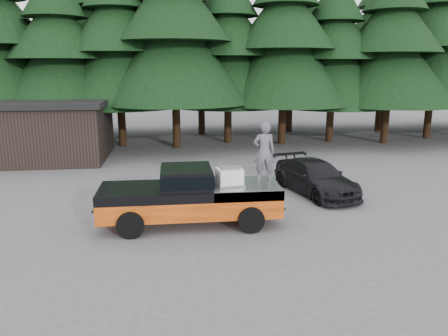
{
  "coord_description": "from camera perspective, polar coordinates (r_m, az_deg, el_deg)",
  "views": [
    {
      "loc": [
        -1.38,
        -13.26,
        5.09
      ],
      "look_at": [
        0.25,
        0.0,
        1.97
      ],
      "focal_mm": 35.0,
      "sensor_mm": 36.0,
      "label": 1
    }
  ],
  "objects": [
    {
      "name": "parked_car",
      "position": [
        18.2,
        11.86,
        -1.2
      ],
      "size": [
        2.95,
        4.92,
        1.33
      ],
      "primitive_type": "imported",
      "rotation": [
        0.0,
        0.0,
        0.25
      ],
      "color": "black",
      "rests_on": "ground"
    },
    {
      "name": "air_compressor",
      "position": [
        14.08,
        0.72,
        -1.22
      ],
      "size": [
        0.88,
        0.77,
        0.54
      ],
      "primitive_type": "cube",
      "rotation": [
        0.0,
        0.0,
        0.17
      ],
      "color": "silver",
      "rests_on": "pickup_truck"
    },
    {
      "name": "ground",
      "position": [
        14.27,
        -1.02,
        -7.75
      ],
      "size": [
        120.0,
        120.0,
        0.0
      ],
      "primitive_type": "plane",
      "color": "#49494B",
      "rests_on": "ground"
    },
    {
      "name": "utility_building",
      "position": [
        26.6,
        -23.7,
        4.66
      ],
      "size": [
        8.4,
        6.4,
        3.3
      ],
      "color": "black",
      "rests_on": "ground"
    },
    {
      "name": "truck_cab",
      "position": [
        14.12,
        -4.94,
        -1.11
      ],
      "size": [
        1.66,
        1.9,
        0.59
      ],
      "primitive_type": "cube",
      "color": "black",
      "rests_on": "pickup_truck"
    },
    {
      "name": "treeline",
      "position": [
        30.62,
        -3.83,
        18.07
      ],
      "size": [
        60.15,
        16.05,
        17.5
      ],
      "color": "black",
      "rests_on": "ground"
    },
    {
      "name": "pickup_truck",
      "position": [
        14.39,
        -4.46,
        -4.8
      ],
      "size": [
        6.0,
        2.04,
        1.33
      ],
      "primitive_type": null,
      "color": "orange",
      "rests_on": "ground"
    },
    {
      "name": "man_on_bed",
      "position": [
        14.58,
        5.26,
        2.15
      ],
      "size": [
        0.74,
        0.49,
        1.99
      ],
      "primitive_type": "imported",
      "rotation": [
        0.0,
        0.0,
        3.11
      ],
      "color": "#515158",
      "rests_on": "pickup_truck"
    }
  ]
}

